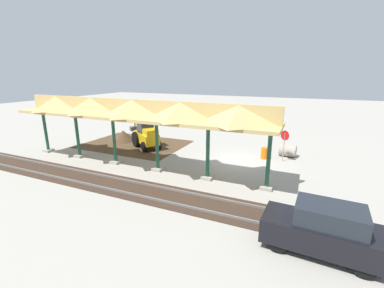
% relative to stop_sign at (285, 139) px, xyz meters
% --- Properties ---
extents(ground_plane, '(120.00, 120.00, 0.00)m').
position_rel_stop_sign_xyz_m(ground_plane, '(3.14, 1.37, -1.76)').
color(ground_plane, '#9E998E').
extents(dirt_work_zone, '(9.56, 7.00, 0.01)m').
position_rel_stop_sign_xyz_m(dirt_work_zone, '(13.54, 0.60, -1.76)').
color(dirt_work_zone, '#4C3823').
rests_on(dirt_work_zone, ground).
extents(platform_canopy, '(19.78, 3.20, 4.90)m').
position_rel_stop_sign_xyz_m(platform_canopy, '(9.67, 5.68, 2.41)').
color(platform_canopy, '#9E998E').
rests_on(platform_canopy, ground).
extents(rail_tracks, '(60.00, 2.58, 0.15)m').
position_rel_stop_sign_xyz_m(rail_tracks, '(3.14, 8.91, -1.73)').
color(rail_tracks, slate).
rests_on(rail_tracks, ground).
extents(stop_sign, '(0.64, 0.46, 2.44)m').
position_rel_stop_sign_xyz_m(stop_sign, '(0.00, 0.00, 0.00)').
color(stop_sign, gray).
rests_on(stop_sign, ground).
extents(backhoe, '(4.97, 4.00, 2.82)m').
position_rel_stop_sign_xyz_m(backhoe, '(11.88, 1.07, -0.50)').
color(backhoe, '#EAB214').
rests_on(backhoe, ground).
extents(dirt_mound, '(4.77, 4.77, 2.19)m').
position_rel_stop_sign_xyz_m(dirt_mound, '(15.31, 0.04, -1.76)').
color(dirt_mound, '#4C3823').
rests_on(dirt_mound, ground).
extents(concrete_pipe, '(1.35, 1.08, 0.98)m').
position_rel_stop_sign_xyz_m(concrete_pipe, '(-0.24, -1.45, -1.27)').
color(concrete_pipe, '#9E9384').
rests_on(concrete_pipe, ground).
extents(distant_parked_car, '(4.30, 2.00, 1.98)m').
position_rel_stop_sign_xyz_m(distant_parked_car, '(-2.33, 10.56, -0.78)').
color(distant_parked_car, black).
rests_on(distant_parked_car, ground).
extents(traffic_barrel, '(0.56, 0.56, 0.90)m').
position_rel_stop_sign_xyz_m(traffic_barrel, '(1.41, -0.07, -1.31)').
color(traffic_barrel, orange).
rests_on(traffic_barrel, ground).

